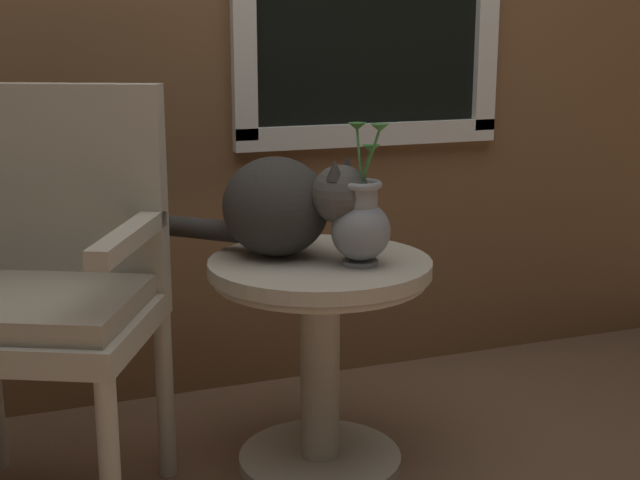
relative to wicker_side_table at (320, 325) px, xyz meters
The scene contains 4 objects.
wicker_side_table is the anchor object (origin of this frame).
wicker_chair 0.67m from the wicker_side_table, behind, with size 0.64×0.63×0.98m.
cat 0.31m from the wicker_side_table, 137.53° to the left, with size 0.44×0.43×0.26m.
pewter_vase_with_ivy 0.29m from the wicker_side_table, 46.32° to the right, with size 0.14×0.15×0.34m.
Camera 1 is at (-0.68, -1.87, 1.11)m, focal length 49.79 mm.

